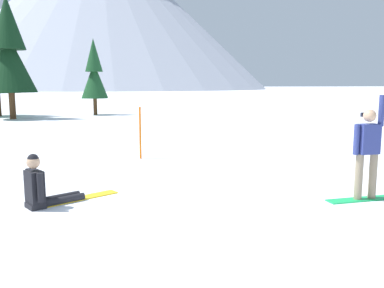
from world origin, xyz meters
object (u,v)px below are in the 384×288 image
(trail_marker_pole, at_px, (140,133))
(snowboarder_midground, at_px, (44,188))
(snowboarder_foreground, at_px, (367,151))
(pine_tree_tall, at_px, (9,52))
(pine_tree_young, at_px, (94,74))

(trail_marker_pole, bearing_deg, snowboarder_midground, -118.58)
(snowboarder_foreground, height_order, snowboarder_midground, snowboarder_foreground)
(snowboarder_foreground, relative_size, pine_tree_tall, 0.26)
(snowboarder_midground, xyz_separation_m, trail_marker_pole, (2.39, 4.39, 0.44))
(trail_marker_pole, xyz_separation_m, pine_tree_tall, (-6.06, 16.41, 3.48))
(pine_tree_tall, bearing_deg, snowboarder_midground, -80.00)
(snowboarder_midground, distance_m, trail_marker_pole, 5.02)
(trail_marker_pole, bearing_deg, pine_tree_tall, 110.26)
(snowboarder_foreground, bearing_deg, pine_tree_young, 100.13)
(snowboarder_foreground, distance_m, snowboarder_midground, 6.15)
(snowboarder_foreground, height_order, pine_tree_young, pine_tree_young)
(pine_tree_tall, distance_m, pine_tree_young, 5.95)
(snowboarder_midground, relative_size, pine_tree_tall, 0.22)
(snowboarder_midground, bearing_deg, pine_tree_tall, 100.00)
(snowboarder_foreground, bearing_deg, snowboarder_midground, 168.81)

